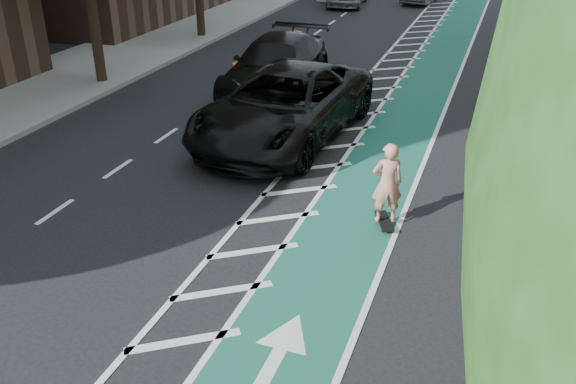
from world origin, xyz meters
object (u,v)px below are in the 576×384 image
at_px(suv_far, 276,66).
at_px(barrel_a, 246,83).
at_px(skateboarder, 387,183).
at_px(suv_near, 284,104).

height_order(suv_far, barrel_a, suv_far).
relative_size(skateboarder, barrel_a, 1.79).
xyz_separation_m(suv_near, barrel_a, (-2.50, 3.07, -0.51)).
distance_m(suv_far, barrel_a, 1.20).
relative_size(suv_far, barrel_a, 6.41).
bearing_deg(barrel_a, suv_far, 46.56).
xyz_separation_m(suv_near, suv_far, (-1.74, 3.88, -0.06)).
bearing_deg(skateboarder, barrel_a, -72.52).
bearing_deg(skateboarder, suv_far, -79.19).
height_order(skateboarder, suv_far, skateboarder).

